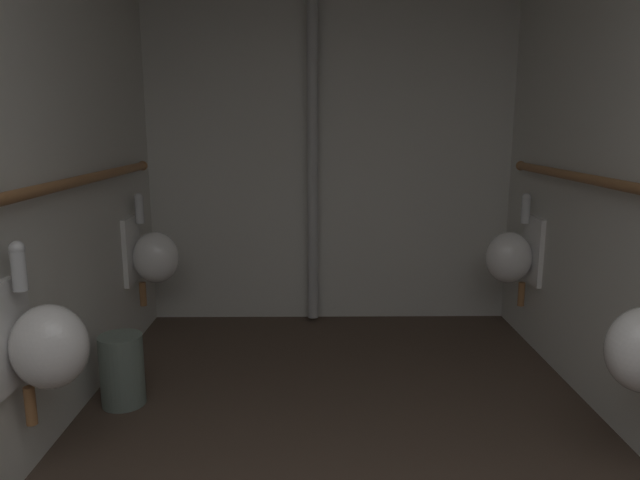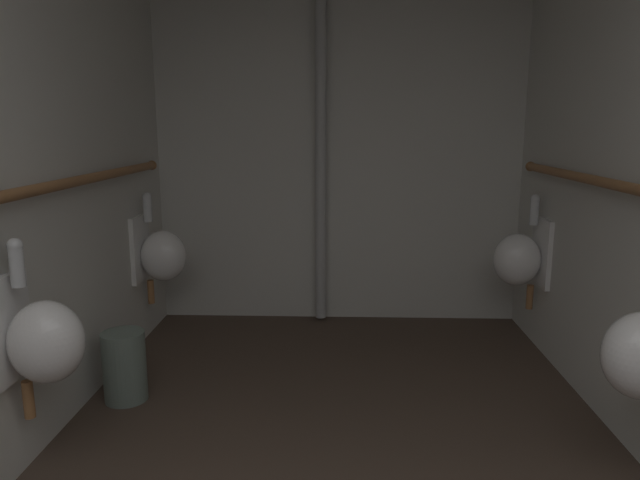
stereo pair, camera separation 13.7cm
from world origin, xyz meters
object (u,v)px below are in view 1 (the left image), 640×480
(urinal_left_mid, at_px, (44,344))
(urinal_left_far, at_px, (152,256))
(standpipe_back_wall, at_px, (313,151))
(waste_bin, at_px, (122,370))
(urinal_right_far, at_px, (512,256))

(urinal_left_mid, distance_m, urinal_left_far, 1.56)
(urinal_left_mid, height_order, standpipe_back_wall, standpipe_back_wall)
(standpipe_back_wall, distance_m, waste_bin, 1.98)
(urinal_left_mid, xyz_separation_m, waste_bin, (0.05, 0.70, -0.42))
(urinal_left_far, relative_size, standpipe_back_wall, 0.30)
(urinal_left_mid, relative_size, waste_bin, 1.99)
(urinal_left_far, xyz_separation_m, waste_bin, (0.05, -0.87, -0.42))
(urinal_left_far, relative_size, waste_bin, 1.99)
(urinal_left_mid, distance_m, urinal_right_far, 2.82)
(urinal_left_far, relative_size, urinal_right_far, 1.00)
(standpipe_back_wall, relative_size, waste_bin, 6.56)
(waste_bin, bearing_deg, urinal_right_far, 19.93)
(urinal_right_far, xyz_separation_m, standpipe_back_wall, (-1.31, 0.49, 0.66))
(waste_bin, bearing_deg, standpipe_back_wall, 53.04)
(urinal_left_mid, relative_size, urinal_right_far, 1.00)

